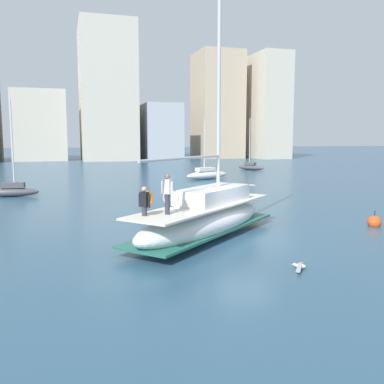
{
  "coord_description": "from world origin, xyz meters",
  "views": [
    {
      "loc": [
        -7.47,
        -16.74,
        4.39
      ],
      "look_at": [
        -1.54,
        2.81,
        1.8
      ],
      "focal_mm": 39.52,
      "sensor_mm": 36.0,
      "label": 1
    }
  ],
  "objects_px": {
    "main_sailboat": "(206,217)",
    "mooring_buoy": "(374,222)",
    "moored_sloop_far": "(251,166)",
    "seagull": "(300,266)",
    "moored_sloop_near": "(207,174)",
    "moored_catamaran": "(11,190)"
  },
  "relations": [
    {
      "from": "main_sailboat",
      "to": "mooring_buoy",
      "type": "relative_size",
      "value": 13.48
    },
    {
      "from": "moored_sloop_far",
      "to": "mooring_buoy",
      "type": "distance_m",
      "value": 38.45
    },
    {
      "from": "seagull",
      "to": "mooring_buoy",
      "type": "xyz_separation_m",
      "value": [
        7.43,
        5.25,
        0.05
      ]
    },
    {
      "from": "main_sailboat",
      "to": "moored_sloop_near",
      "type": "relative_size",
      "value": 1.94
    },
    {
      "from": "main_sailboat",
      "to": "seagull",
      "type": "xyz_separation_m",
      "value": [
        1.47,
        -5.5,
        -0.76
      ]
    },
    {
      "from": "moored_sloop_near",
      "to": "moored_catamaran",
      "type": "distance_m",
      "value": 20.81
    },
    {
      "from": "main_sailboat",
      "to": "moored_sloop_far",
      "type": "distance_m",
      "value": 41.5
    },
    {
      "from": "moored_sloop_far",
      "to": "moored_catamaran",
      "type": "relative_size",
      "value": 0.99
    },
    {
      "from": "seagull",
      "to": "main_sailboat",
      "type": "bearing_deg",
      "value": 104.98
    },
    {
      "from": "moored_sloop_near",
      "to": "mooring_buoy",
      "type": "bearing_deg",
      "value": -89.94
    },
    {
      "from": "main_sailboat",
      "to": "moored_sloop_near",
      "type": "bearing_deg",
      "value": 71.01
    },
    {
      "from": "moored_sloop_far",
      "to": "mooring_buoy",
      "type": "relative_size",
      "value": 7.72
    },
    {
      "from": "moored_sloop_near",
      "to": "mooring_buoy",
      "type": "relative_size",
      "value": 6.96
    },
    {
      "from": "moored_sloop_near",
      "to": "mooring_buoy",
      "type": "height_order",
      "value": "moored_sloop_near"
    },
    {
      "from": "moored_catamaran",
      "to": "main_sailboat",
      "type": "bearing_deg",
      "value": -59.51
    },
    {
      "from": "moored_sloop_far",
      "to": "seagull",
      "type": "bearing_deg",
      "value": -112.72
    },
    {
      "from": "seagull",
      "to": "moored_catamaran",
      "type": "bearing_deg",
      "value": 117.02
    },
    {
      "from": "main_sailboat",
      "to": "moored_catamaran",
      "type": "bearing_deg",
      "value": 120.49
    },
    {
      "from": "moored_sloop_near",
      "to": "moored_sloop_far",
      "type": "xyz_separation_m",
      "value": [
        10.31,
        11.03,
        -0.05
      ]
    },
    {
      "from": "moored_catamaran",
      "to": "mooring_buoy",
      "type": "height_order",
      "value": "moored_catamaran"
    },
    {
      "from": "moored_sloop_far",
      "to": "moored_catamaran",
      "type": "distance_m",
      "value": 35.28
    },
    {
      "from": "moored_sloop_near",
      "to": "moored_sloop_far",
      "type": "relative_size",
      "value": 0.9
    }
  ]
}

